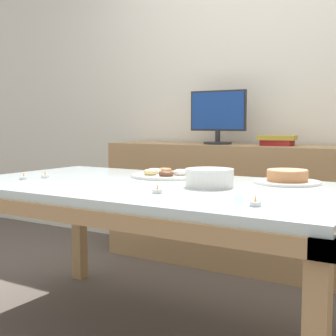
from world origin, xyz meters
name	(u,v)px	position (x,y,z in m)	size (l,w,h in m)	color
ground_plane	(153,336)	(0.00, 0.00, 0.00)	(12.00, 12.00, 0.00)	#564C44
wall_back	(269,82)	(0.00, 1.54, 1.30)	(8.00, 0.10, 2.60)	silver
dining_table	(152,200)	(0.00, 0.00, 0.65)	(1.85, 1.03, 0.73)	silver
sideboard	(252,207)	(0.00, 1.24, 0.43)	(2.15, 0.44, 0.85)	tan
computer_monitor	(218,117)	(-0.26, 1.24, 1.04)	(0.42, 0.20, 0.38)	#262628
book_stack	(277,140)	(0.17, 1.24, 0.89)	(0.26, 0.20, 0.07)	maroon
cake_chocolate_round	(287,178)	(0.52, 0.33, 0.75)	(0.30, 0.30, 0.06)	silver
pastry_platter	(167,174)	(-0.09, 0.27, 0.74)	(0.37, 0.37, 0.04)	silver
plate_stack	(210,178)	(0.28, 0.03, 0.77)	(0.21, 0.21, 0.08)	silver
tealight_right_edge	(255,203)	(0.62, -0.31, 0.74)	(0.04, 0.04, 0.04)	silver
tealight_left_edge	(45,176)	(-0.59, -0.10, 0.74)	(0.04, 0.04, 0.04)	silver
tealight_centre	(157,191)	(0.18, -0.24, 0.74)	(0.04, 0.04, 0.04)	silver
tealight_near_front	(24,178)	(-0.62, -0.20, 0.74)	(0.04, 0.04, 0.04)	silver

